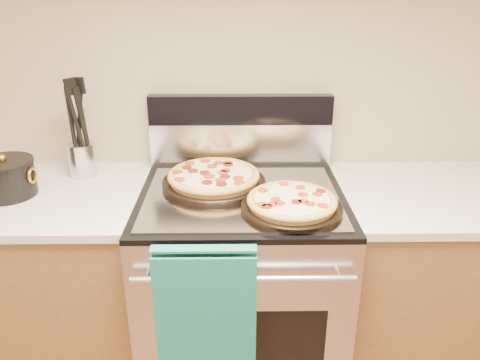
{
  "coord_description": "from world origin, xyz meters",
  "views": [
    {
      "loc": [
        -0.03,
        0.07,
        1.65
      ],
      "look_at": [
        -0.01,
        1.55,
        1.02
      ],
      "focal_mm": 35.0,
      "sensor_mm": 36.0,
      "label": 1
    }
  ],
  "objects_px": {
    "range_body": "(242,297)",
    "pepperoni_pizza_back": "(214,178)",
    "pepperoni_pizza_front": "(292,203)",
    "saucepan": "(6,180)",
    "utensil_crock": "(83,160)"
  },
  "relations": [
    {
      "from": "range_body",
      "to": "pepperoni_pizza_back",
      "type": "distance_m",
      "value": 0.52
    },
    {
      "from": "pepperoni_pizza_front",
      "to": "saucepan",
      "type": "bearing_deg",
      "value": 170.99
    },
    {
      "from": "pepperoni_pizza_front",
      "to": "saucepan",
      "type": "distance_m",
      "value": 1.05
    },
    {
      "from": "range_body",
      "to": "saucepan",
      "type": "height_order",
      "value": "saucepan"
    },
    {
      "from": "range_body",
      "to": "utensil_crock",
      "type": "relative_size",
      "value": 6.45
    },
    {
      "from": "pepperoni_pizza_front",
      "to": "utensil_crock",
      "type": "distance_m",
      "value": 0.89
    },
    {
      "from": "range_body",
      "to": "pepperoni_pizza_front",
      "type": "xyz_separation_m",
      "value": [
        0.17,
        -0.15,
        0.5
      ]
    },
    {
      "from": "pepperoni_pizza_back",
      "to": "pepperoni_pizza_front",
      "type": "bearing_deg",
      "value": -38.04
    },
    {
      "from": "pepperoni_pizza_back",
      "to": "range_body",
      "type": "bearing_deg",
      "value": -33.5
    },
    {
      "from": "pepperoni_pizza_back",
      "to": "pepperoni_pizza_front",
      "type": "relative_size",
      "value": 1.14
    },
    {
      "from": "pepperoni_pizza_back",
      "to": "saucepan",
      "type": "distance_m",
      "value": 0.77
    },
    {
      "from": "pepperoni_pizza_front",
      "to": "saucepan",
      "type": "relative_size",
      "value": 1.67
    },
    {
      "from": "pepperoni_pizza_back",
      "to": "utensil_crock",
      "type": "xyz_separation_m",
      "value": [
        -0.54,
        0.14,
        0.03
      ]
    },
    {
      "from": "pepperoni_pizza_back",
      "to": "saucepan",
      "type": "bearing_deg",
      "value": -176.26
    },
    {
      "from": "range_body",
      "to": "saucepan",
      "type": "relative_size",
      "value": 4.38
    }
  ]
}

